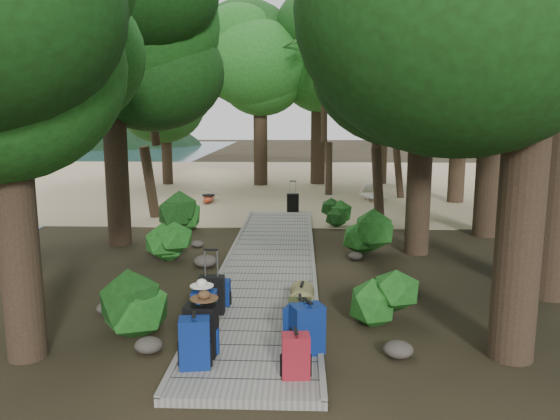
# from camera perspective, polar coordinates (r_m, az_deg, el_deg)

# --- Properties ---
(ground) EXTENTS (120.00, 120.00, 0.00)m
(ground) POSITION_cam_1_polar(r_m,az_deg,el_deg) (11.26, -1.36, -7.24)
(ground) COLOR #302818
(ground) RESTS_ON ground
(sand_beach) EXTENTS (40.00, 22.00, 0.02)m
(sand_beach) POSITION_cam_1_polar(r_m,az_deg,el_deg) (26.95, 0.74, 2.94)
(sand_beach) COLOR tan
(sand_beach) RESTS_ON ground
(boardwalk) EXTENTS (2.00, 12.00, 0.12)m
(boardwalk) POSITION_cam_1_polar(r_m,az_deg,el_deg) (12.20, -1.07, -5.57)
(boardwalk) COLOR gray
(boardwalk) RESTS_ON ground
(backpack_left_a) EXTENTS (0.43, 0.33, 0.73)m
(backpack_left_a) POSITION_cam_1_polar(r_m,az_deg,el_deg) (7.26, -8.90, -13.30)
(backpack_left_a) COLOR navy
(backpack_left_a) RESTS_ON boardwalk
(backpack_left_b) EXTENTS (0.45, 0.33, 0.78)m
(backpack_left_b) POSITION_cam_1_polar(r_m,az_deg,el_deg) (7.58, -8.24, -12.01)
(backpack_left_b) COLOR black
(backpack_left_b) RESTS_ON boardwalk
(backpack_left_c) EXTENTS (0.37, 0.27, 0.68)m
(backpack_left_c) POSITION_cam_1_polar(r_m,az_deg,el_deg) (8.39, -7.92, -10.17)
(backpack_left_c) COLOR navy
(backpack_left_c) RESTS_ON boardwalk
(backpack_left_d) EXTENTS (0.32, 0.24, 0.49)m
(backpack_left_d) POSITION_cam_1_polar(r_m,az_deg,el_deg) (9.45, -6.22, -8.42)
(backpack_left_d) COLOR navy
(backpack_left_d) RESTS_ON boardwalk
(backpack_right_a) EXTENTS (0.36, 0.27, 0.61)m
(backpack_right_a) POSITION_cam_1_polar(r_m,az_deg,el_deg) (6.96, 1.66, -14.76)
(backpack_right_a) COLOR maroon
(backpack_right_a) RESTS_ON boardwalk
(backpack_right_b) EXTENTS (0.50, 0.44, 0.76)m
(backpack_right_b) POSITION_cam_1_polar(r_m,az_deg,el_deg) (7.57, 2.88, -12.06)
(backpack_right_b) COLOR navy
(backpack_right_b) RESTS_ON boardwalk
(backpack_right_c) EXTENTS (0.45, 0.39, 0.65)m
(backpack_right_c) POSITION_cam_1_polar(r_m,az_deg,el_deg) (7.75, 2.00, -11.93)
(backpack_right_c) COLOR navy
(backpack_right_c) RESTS_ON boardwalk
(backpack_right_d) EXTENTS (0.36, 0.26, 0.54)m
(backpack_right_d) POSITION_cam_1_polar(r_m,az_deg,el_deg) (8.33, 2.09, -10.73)
(backpack_right_d) COLOR #363719
(backpack_right_d) RESTS_ON boardwalk
(duffel_right_khaki) EXTENTS (0.44, 0.60, 0.38)m
(duffel_right_khaki) POSITION_cam_1_polar(r_m,az_deg,el_deg) (9.32, 2.31, -8.98)
(duffel_right_khaki) COLOR olive
(duffel_right_khaki) RESTS_ON boardwalk
(suitcase_on_boardwalk) EXTENTS (0.41, 0.23, 0.63)m
(suitcase_on_boardwalk) POSITION_cam_1_polar(r_m,az_deg,el_deg) (9.06, -7.12, -8.78)
(suitcase_on_boardwalk) COLOR black
(suitcase_on_boardwalk) RESTS_ON boardwalk
(lone_suitcase_on_sand) EXTENTS (0.42, 0.27, 0.62)m
(lone_suitcase_on_sand) POSITION_cam_1_polar(r_m,az_deg,el_deg) (18.73, 1.34, 0.77)
(lone_suitcase_on_sand) COLOR black
(lone_suitcase_on_sand) RESTS_ON sand_beach
(hat_brown) EXTENTS (0.38, 0.38, 0.11)m
(hat_brown) POSITION_cam_1_polar(r_m,az_deg,el_deg) (7.44, -7.94, -8.76)
(hat_brown) COLOR #51351E
(hat_brown) RESTS_ON backpack_left_b
(hat_white) EXTENTS (0.35, 0.35, 0.12)m
(hat_white) POSITION_cam_1_polar(r_m,az_deg,el_deg) (8.30, -8.18, -7.49)
(hat_white) COLOR silver
(hat_white) RESTS_ON backpack_left_c
(kayak) EXTENTS (0.99, 3.57, 0.35)m
(kayak) POSITION_cam_1_polar(r_m,az_deg,el_deg) (21.04, -7.47, 1.36)
(kayak) COLOR #AE2C0E
(kayak) RESTS_ON sand_beach
(sun_lounger) EXTENTS (1.05, 1.88, 0.58)m
(sun_lounger) POSITION_cam_1_polar(r_m,az_deg,el_deg) (21.49, 9.63, 1.78)
(sun_lounger) COLOR silver
(sun_lounger) RESTS_ON sand_beach
(tree_right_a) EXTENTS (5.20, 5.20, 8.67)m
(tree_right_a) POSITION_cam_1_polar(r_m,az_deg,el_deg) (7.87, 25.10, 16.35)
(tree_right_a) COLOR black
(tree_right_a) RESTS_ON ground
(tree_right_c) EXTENTS (4.75, 4.75, 8.22)m
(tree_right_c) POSITION_cam_1_polar(r_m,az_deg,el_deg) (13.30, 14.77, 13.02)
(tree_right_c) COLOR black
(tree_right_c) RESTS_ON ground
(tree_right_d) EXTENTS (5.32, 5.32, 9.75)m
(tree_right_d) POSITION_cam_1_polar(r_m,az_deg,el_deg) (15.93, 21.70, 14.87)
(tree_right_d) COLOR black
(tree_right_d) RESTS_ON ground
(tree_right_e) EXTENTS (4.81, 4.81, 8.66)m
(tree_right_e) POSITION_cam_1_polar(r_m,az_deg,el_deg) (17.61, 14.87, 12.93)
(tree_right_e) COLOR black
(tree_right_e) RESTS_ON ground
(tree_right_f) EXTENTS (4.88, 4.88, 8.71)m
(tree_right_f) POSITION_cam_1_polar(r_m,az_deg,el_deg) (21.64, 18.44, 12.21)
(tree_right_f) COLOR black
(tree_right_f) RESTS_ON ground
(tree_left_a) EXTENTS (4.47, 4.47, 7.45)m
(tree_left_a) POSITION_cam_1_polar(r_m,az_deg,el_deg) (7.95, -26.79, 11.73)
(tree_left_a) COLOR black
(tree_left_a) RESTS_ON ground
(tree_left_c) EXTENTS (4.83, 4.83, 8.40)m
(tree_left_c) POSITION_cam_1_polar(r_m,az_deg,el_deg) (14.46, -17.16, 12.99)
(tree_left_c) COLOR black
(tree_left_c) RESTS_ON ground
(tree_back_a) EXTENTS (5.34, 5.34, 9.25)m
(tree_back_a) POSITION_cam_1_polar(r_m,az_deg,el_deg) (25.70, -2.09, 12.89)
(tree_back_a) COLOR black
(tree_back_a) RESTS_ON ground
(tree_back_b) EXTENTS (5.54, 5.54, 9.89)m
(tree_back_b) POSITION_cam_1_polar(r_m,az_deg,el_deg) (26.23, 4.08, 13.52)
(tree_back_b) COLOR black
(tree_back_b) RESTS_ON ground
(tree_back_c) EXTENTS (4.39, 4.39, 7.91)m
(tree_back_c) POSITION_cam_1_polar(r_m,az_deg,el_deg) (26.69, 10.73, 11.18)
(tree_back_c) COLOR black
(tree_back_c) RESTS_ON ground
(tree_back_d) EXTENTS (4.24, 4.24, 7.06)m
(tree_back_d) POSITION_cam_1_polar(r_m,az_deg,el_deg) (26.52, -11.90, 10.24)
(tree_back_d) COLOR black
(tree_back_d) RESTS_ON ground
(palm_right_a) EXTENTS (4.13, 4.13, 7.03)m
(palm_right_a) POSITION_cam_1_polar(r_m,az_deg,el_deg) (16.76, 11.07, 10.45)
(palm_right_a) COLOR #113E12
(palm_right_a) RESTS_ON ground
(palm_right_b) EXTENTS (3.86, 3.86, 7.47)m
(palm_right_b) POSITION_cam_1_polar(r_m,az_deg,el_deg) (22.39, 12.69, 10.80)
(palm_right_b) COLOR #113E12
(palm_right_b) RESTS_ON ground
(palm_right_c) EXTENTS (4.10, 4.10, 6.51)m
(palm_right_c) POSITION_cam_1_polar(r_m,az_deg,el_deg) (22.83, 5.78, 9.78)
(palm_right_c) COLOR #113E12
(palm_right_c) RESTS_ON ground
(palm_left_a) EXTENTS (4.42, 4.42, 7.03)m
(palm_left_a) POSITION_cam_1_polar(r_m,az_deg,el_deg) (17.97, -14.18, 10.29)
(palm_left_a) COLOR #113E12
(palm_left_a) RESTS_ON ground
(rock_left_a) EXTENTS (0.40, 0.36, 0.22)m
(rock_left_a) POSITION_cam_1_polar(r_m,az_deg,el_deg) (8.17, -13.56, -13.57)
(rock_left_a) COLOR #4C473F
(rock_left_a) RESTS_ON ground
(rock_left_b) EXTENTS (0.38, 0.34, 0.21)m
(rock_left_b) POSITION_cam_1_polar(r_m,az_deg,el_deg) (9.80, -17.56, -9.75)
(rock_left_b) COLOR #4C473F
(rock_left_b) RESTS_ON ground
(rock_left_c) EXTENTS (0.51, 0.46, 0.28)m
(rock_left_c) POSITION_cam_1_polar(r_m,az_deg,el_deg) (12.17, -7.82, -5.31)
(rock_left_c) COLOR #4C473F
(rock_left_c) RESTS_ON ground
(rock_left_d) EXTENTS (0.31, 0.28, 0.17)m
(rock_left_d) POSITION_cam_1_polar(r_m,az_deg,el_deg) (14.00, -8.61, -3.53)
(rock_left_d) COLOR #4C473F
(rock_left_d) RESTS_ON ground
(rock_right_a) EXTENTS (0.42, 0.38, 0.23)m
(rock_right_a) POSITION_cam_1_polar(r_m,az_deg,el_deg) (7.98, 12.25, -14.06)
(rock_right_a) COLOR #4C473F
(rock_right_a) RESTS_ON ground
(rock_right_b) EXTENTS (0.54, 0.49, 0.30)m
(rock_right_b) POSITION_cam_1_polar(r_m,az_deg,el_deg) (10.61, 12.67, -7.74)
(rock_right_b) COLOR #4C473F
(rock_right_b) RESTS_ON ground
(rock_right_c) EXTENTS (0.34, 0.31, 0.19)m
(rock_right_c) POSITION_cam_1_polar(r_m,az_deg,el_deg) (12.78, 7.88, -4.79)
(rock_right_c) COLOR #4C473F
(rock_right_c) RESTS_ON ground
(shrub_left_a) EXTENTS (1.16, 1.16, 1.04)m
(shrub_left_a) POSITION_cam_1_polar(r_m,az_deg,el_deg) (8.82, -15.87, -9.01)
(shrub_left_a) COLOR #164414
(shrub_left_a) RESTS_ON ground
(shrub_left_b) EXTENTS (0.94, 0.94, 0.84)m
(shrub_left_b) POSITION_cam_1_polar(r_m,az_deg,el_deg) (12.66, -11.64, -3.52)
(shrub_left_b) COLOR #164414
(shrub_left_b) RESTS_ON ground
(shrub_left_c) EXTENTS (1.20, 1.20, 1.08)m
(shrub_left_c) POSITION_cam_1_polar(r_m,az_deg,el_deg) (15.97, -10.65, -0.25)
(shrub_left_c) COLOR #164414
(shrub_left_c) RESTS_ON ground
(shrub_right_a) EXTENTS (0.94, 0.94, 0.84)m
(shrub_right_a) POSITION_cam_1_polar(r_m,az_deg,el_deg) (9.08, 10.61, -8.91)
(shrub_right_a) COLOR #164414
(shrub_right_a) RESTS_ON ground
(shrub_right_b) EXTENTS (1.14, 1.14, 1.02)m
(shrub_right_b) POSITION_cam_1_polar(r_m,az_deg,el_deg) (13.15, 9.36, -2.53)
(shrub_right_b) COLOR #164414
(shrub_right_b) RESTS_ON ground
(shrub_right_c) EXTENTS (0.89, 0.89, 0.80)m
(shrub_right_c) POSITION_cam_1_polar(r_m,az_deg,el_deg) (16.32, 5.79, -0.39)
(shrub_right_c) COLOR #164414
(shrub_right_c) RESTS_ON ground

